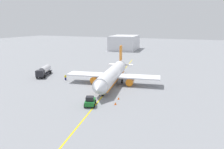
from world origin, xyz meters
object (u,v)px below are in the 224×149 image
fuel_tanker (44,71)px  safety_cone_nose (115,103)px  airplane (112,75)px  refueling_worker (65,77)px  safety_cone_wingtip (119,98)px  pushback_tug (90,101)px

fuel_tanker → safety_cone_nose: (15.27, 32.21, -1.43)m
airplane → refueling_worker: 15.52m
safety_cone_wingtip → pushback_tug: bearing=-34.9°
fuel_tanker → pushback_tug: (17.92, 27.40, -0.71)m
pushback_tug → refueling_worker: (-15.94, -17.42, -0.19)m
airplane → safety_cone_nose: size_ratio=55.62×
pushback_tug → refueling_worker: bearing=-132.5°
refueling_worker → safety_cone_nose: size_ratio=2.95×
refueling_worker → fuel_tanker: bearing=-101.2°
airplane → safety_cone_wingtip: (11.25, 6.30, -2.51)m
safety_cone_nose → safety_cone_wingtip: size_ratio=1.05×
airplane → refueling_worker: airplane is taller
refueling_worker → safety_cone_nose: (13.30, 22.23, -0.53)m
airplane → safety_cone_nose: airplane is taller
pushback_tug → fuel_tanker: bearing=-123.2°
airplane → safety_cone_nose: bearing=25.2°
safety_cone_nose → safety_cone_wingtip: safety_cone_nose is taller
pushback_tug → safety_cone_nose: size_ratio=7.03×
fuel_tanker → refueling_worker: fuel_tanker is taller
refueling_worker → safety_cone_wingtip: 23.80m
pushback_tug → airplane: bearing=-173.1°
airplane → pushback_tug: airplane is taller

